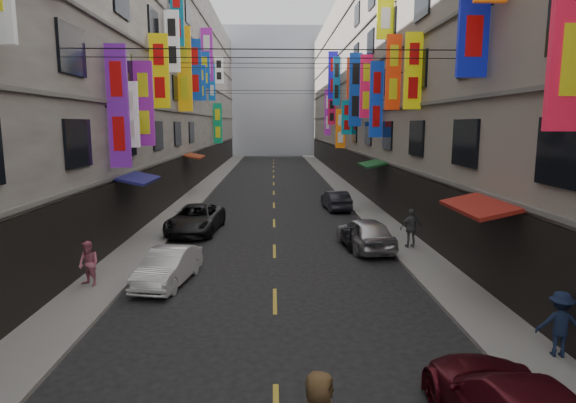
{
  "coord_description": "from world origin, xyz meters",
  "views": [
    {
      "loc": [
        -0.03,
        3.63,
        5.47
      ],
      "look_at": [
        0.25,
        12.66,
        4.01
      ],
      "focal_mm": 30.0,
      "sensor_mm": 36.0,
      "label": 1
    }
  ],
  "objects": [
    {
      "name": "pedestrian_lfar",
      "position": [
        -6.2,
        19.3,
        0.88
      ],
      "size": [
        0.89,
        0.81,
        1.52
      ],
      "primitive_type": "imported",
      "rotation": [
        0.0,
        0.0,
        -0.51
      ],
      "color": "#D26F87",
      "rests_on": "sidewalk_left"
    },
    {
      "name": "pedestrian_rfar",
      "position": [
        6.0,
        24.0,
        0.98
      ],
      "size": [
        1.06,
        0.67,
        1.72
      ],
      "primitive_type": "imported",
      "rotation": [
        0.0,
        0.0,
        3.24
      ],
      "color": "#555658",
      "rests_on": "sidewalk_right"
    },
    {
      "name": "building_row_left",
      "position": [
        -11.99,
        42.0,
        9.49
      ],
      "size": [
        10.14,
        90.0,
        19.0
      ],
      "color": "#9C968D",
      "rests_on": "ground"
    },
    {
      "name": "scooter_far_right",
      "position": [
        3.22,
        24.26,
        0.44
      ],
      "size": [
        0.5,
        1.8,
        1.14
      ],
      "rotation": [
        0.0,
        0.0,
        3.22
      ],
      "color": "black",
      "rests_on": "ground"
    },
    {
      "name": "haze_block",
      "position": [
        0.0,
        92.0,
        11.0
      ],
      "size": [
        18.0,
        8.0,
        22.0
      ],
      "primitive_type": "cube",
      "color": "#AEB4C2",
      "rests_on": "ground"
    },
    {
      "name": "overhead_cables",
      "position": [
        0.0,
        30.0,
        8.8
      ],
      "size": [
        14.0,
        38.04,
        1.24
      ],
      "color": "black",
      "rests_on": "ground"
    },
    {
      "name": "car_left_far",
      "position": [
        -4.0,
        27.8,
        0.7
      ],
      "size": [
        2.71,
        5.19,
        1.4
      ],
      "primitive_type": "imported",
      "rotation": [
        0.0,
        0.0,
        -0.08
      ],
      "color": "black",
      "rests_on": "ground"
    },
    {
      "name": "shop_signage",
      "position": [
        -0.17,
        34.87,
        9.15
      ],
      "size": [
        14.0,
        55.0,
        11.81
      ],
      "color": "blue",
      "rests_on": "ground"
    },
    {
      "name": "sidewalk_left",
      "position": [
        -6.0,
        42.0,
        0.06
      ],
      "size": [
        2.0,
        90.0,
        0.12
      ],
      "primitive_type": "cube",
      "color": "slate",
      "rests_on": "ground"
    },
    {
      "name": "car_right_far",
      "position": [
        4.0,
        34.13,
        0.62
      ],
      "size": [
        1.64,
        3.89,
        1.25
      ],
      "primitive_type": "imported",
      "rotation": [
        0.0,
        0.0,
        3.23
      ],
      "color": "#24242B",
      "rests_on": "ground"
    },
    {
      "name": "building_row_right",
      "position": [
        11.99,
        42.0,
        9.49
      ],
      "size": [
        10.14,
        90.0,
        19.0
      ],
      "color": "gray",
      "rests_on": "ground"
    },
    {
      "name": "lane_markings",
      "position": [
        0.0,
        39.0,
        0.0
      ],
      "size": [
        0.12,
        80.2,
        0.01
      ],
      "color": "gold",
      "rests_on": "ground"
    },
    {
      "name": "street_awnings",
      "position": [
        -1.26,
        26.0,
        3.0
      ],
      "size": [
        13.99,
        35.2,
        0.41
      ],
      "color": "#144C15",
      "rests_on": "ground"
    },
    {
      "name": "car_right_mid",
      "position": [
        4.0,
        24.19,
        0.72
      ],
      "size": [
        2.3,
        4.44,
        1.44
      ],
      "primitive_type": "imported",
      "rotation": [
        0.0,
        0.0,
        3.29
      ],
      "color": "#B9B9BE",
      "rests_on": "ground"
    },
    {
      "name": "car_left_mid",
      "position": [
        -3.68,
        19.75,
        0.61
      ],
      "size": [
        1.89,
        3.89,
        1.23
      ],
      "primitive_type": "imported",
      "rotation": [
        0.0,
        0.0,
        -0.17
      ],
      "color": "silver",
      "rests_on": "ground"
    },
    {
      "name": "sidewalk_right",
      "position": [
        6.0,
        42.0,
        0.06
      ],
      "size": [
        2.0,
        90.0,
        0.12
      ],
      "primitive_type": "cube",
      "color": "slate",
      "rests_on": "ground"
    },
    {
      "name": "pedestrian_rnear",
      "position": [
        6.6,
        13.98,
        0.9
      ],
      "size": [
        1.1,
        0.75,
        1.55
      ],
      "primitive_type": "imported",
      "rotation": [
        0.0,
        0.0,
        2.89
      ],
      "color": "#141D37",
      "rests_on": "sidewalk_right"
    }
  ]
}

